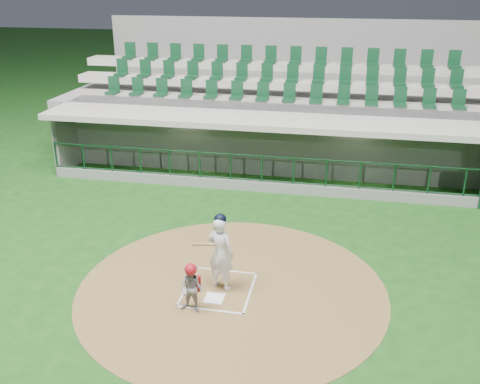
{
  "coord_description": "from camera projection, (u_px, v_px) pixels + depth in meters",
  "views": [
    {
      "loc": [
        2.59,
        -10.67,
        6.8
      ],
      "look_at": [
        -0.07,
        2.6,
        1.3
      ],
      "focal_mm": 40.0,
      "sensor_mm": 36.0,
      "label": 1
    }
  ],
  "objects": [
    {
      "name": "seating_deck",
      "position": [
        281.0,
        115.0,
        22.09
      ],
      "size": [
        17.0,
        6.72,
        5.15
      ],
      "color": "gray",
      "rests_on": "ground"
    },
    {
      "name": "dirt_circle",
      "position": [
        232.0,
        289.0,
        12.48
      ],
      "size": [
        7.2,
        7.2,
        0.01
      ],
      "primitive_type": "cylinder",
      "color": "brown",
      "rests_on": "ground"
    },
    {
      "name": "home_plate",
      "position": [
        214.0,
        298.0,
        12.08
      ],
      "size": [
        0.43,
        0.43,
        0.02
      ],
      "primitive_type": "cube",
      "color": "white",
      "rests_on": "dirt_circle"
    },
    {
      "name": "batter_box_chalk",
      "position": [
        218.0,
        289.0,
        12.44
      ],
      "size": [
        1.55,
        1.8,
        0.01
      ],
      "color": "silver",
      "rests_on": "ground"
    },
    {
      "name": "catcher",
      "position": [
        192.0,
        288.0,
        11.44
      ],
      "size": [
        0.59,
        0.49,
        1.16
      ],
      "color": "gray",
      "rests_on": "dirt_circle"
    },
    {
      "name": "ground",
      "position": [
        221.0,
        283.0,
        12.72
      ],
      "size": [
        120.0,
        120.0,
        0.0
      ],
      "primitive_type": "plane",
      "color": "#144012",
      "rests_on": "ground"
    },
    {
      "name": "dugout_structure",
      "position": [
        276.0,
        148.0,
        19.42
      ],
      "size": [
        16.4,
        3.7,
        3.0
      ],
      "color": "slate",
      "rests_on": "ground"
    },
    {
      "name": "batter",
      "position": [
        221.0,
        252.0,
        12.16
      ],
      "size": [
        0.93,
        0.96,
        1.89
      ],
      "color": "silver",
      "rests_on": "dirt_circle"
    }
  ]
}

